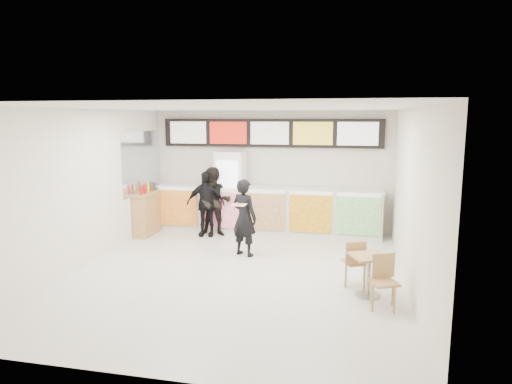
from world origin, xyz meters
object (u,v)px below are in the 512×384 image
(customer_main, at_px, (244,217))
(condiment_ledge, at_px, (147,213))
(service_counter, at_px, (267,210))
(drinks_fridge, at_px, (231,191))
(cafe_table, at_px, (369,268))
(customer_left, at_px, (215,202))
(customer_mid, at_px, (206,204))

(customer_main, height_order, condiment_ledge, customer_main)
(service_counter, relative_size, drinks_fridge, 2.78)
(drinks_fridge, distance_m, customer_main, 2.15)
(service_counter, xyz_separation_m, cafe_table, (2.35, -3.68, -0.10))
(customer_left, relative_size, cafe_table, 1.18)
(customer_left, bearing_deg, service_counter, 19.00)
(customer_main, distance_m, cafe_table, 3.01)
(service_counter, relative_size, customer_left, 3.35)
(condiment_ledge, bearing_deg, customer_left, 10.28)
(service_counter, distance_m, customer_left, 1.33)
(service_counter, xyz_separation_m, condiment_ledge, (-2.82, -0.84, -0.04))
(condiment_ledge, bearing_deg, customer_mid, 8.93)
(service_counter, relative_size, condiment_ledge, 4.51)
(customer_main, relative_size, condiment_ledge, 1.30)
(drinks_fridge, xyz_separation_m, customer_left, (-0.25, -0.56, -0.17))
(service_counter, distance_m, drinks_fridge, 1.03)
(service_counter, distance_m, condiment_ledge, 2.94)
(service_counter, bearing_deg, drinks_fridge, 179.01)
(drinks_fridge, xyz_separation_m, customer_main, (0.83, -1.98, -0.20))
(customer_main, xyz_separation_m, cafe_table, (2.46, -1.71, -0.33))
(customer_mid, relative_size, condiment_ledge, 1.27)
(customer_left, xyz_separation_m, customer_mid, (-0.21, -0.07, -0.04))
(service_counter, relative_size, customer_mid, 3.54)
(cafe_table, bearing_deg, drinks_fridge, 107.35)
(service_counter, distance_m, customer_main, 1.98)
(service_counter, xyz_separation_m, customer_left, (-1.18, -0.54, 0.26))
(customer_main, distance_m, customer_mid, 1.86)
(drinks_fridge, bearing_deg, customer_mid, -125.82)
(customer_main, height_order, cafe_table, customer_main)
(drinks_fridge, distance_m, customer_left, 0.63)
(customer_mid, height_order, cafe_table, customer_mid)
(condiment_ledge, bearing_deg, customer_main, -22.52)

